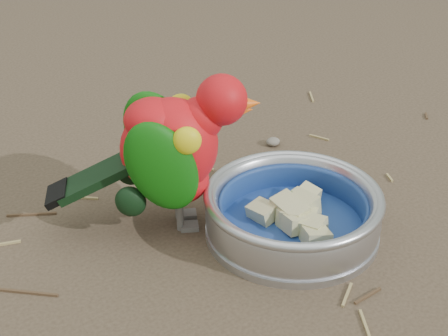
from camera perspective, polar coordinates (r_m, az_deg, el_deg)
ground at (r=0.82m, az=8.52°, el=-8.45°), size 60.00×60.00×0.00m
food_bowl at (r=0.87m, az=5.66°, el=-5.03°), size 0.22×0.22×0.02m
bowl_wall at (r=0.85m, az=5.76°, el=-3.38°), size 0.22×0.22×0.04m
fruit_wedges at (r=0.85m, az=5.73°, el=-3.77°), size 0.13×0.13×0.03m
lory_parrot at (r=0.84m, az=-4.22°, el=0.84°), size 0.26×0.22×0.19m
ground_debris at (r=0.82m, az=7.42°, el=-7.72°), size 0.90×0.80×0.01m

